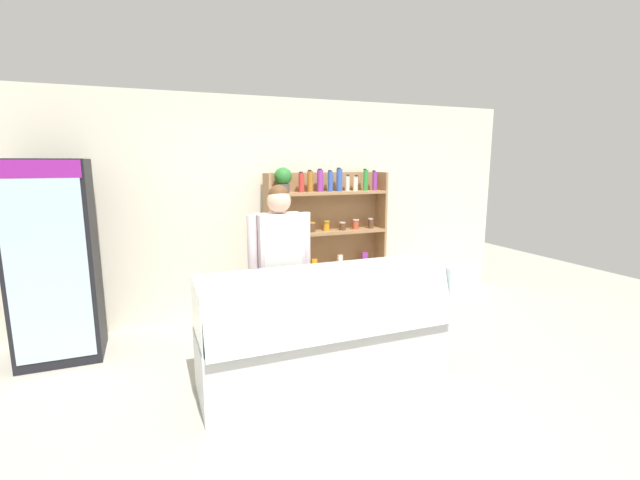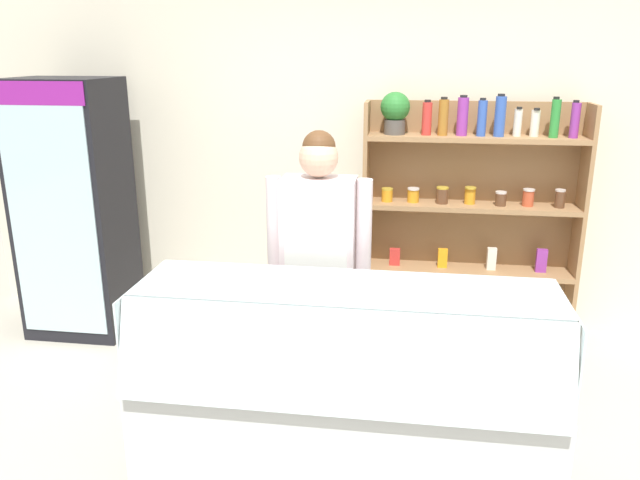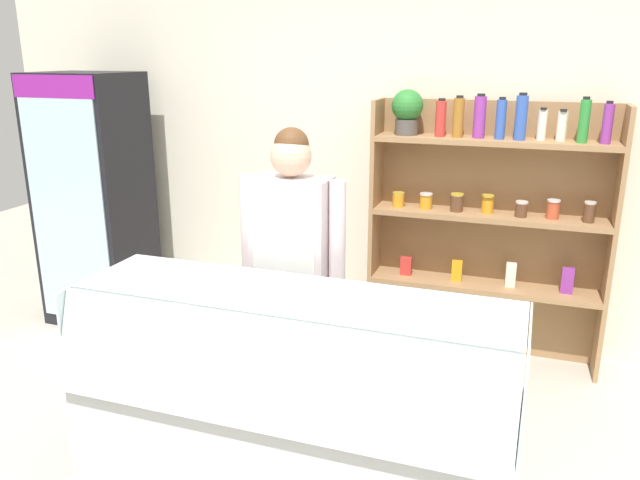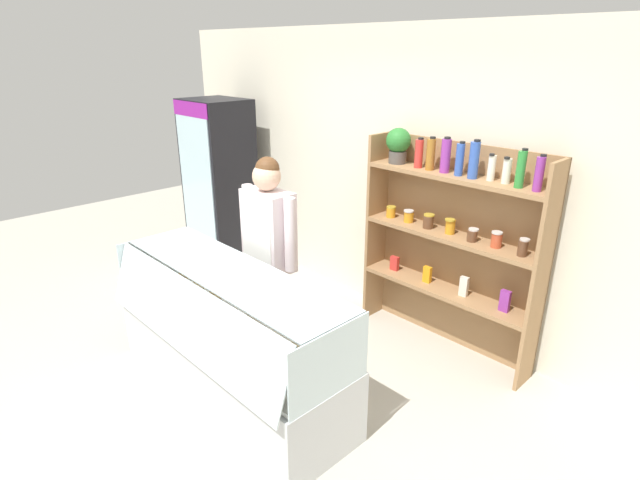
{
  "view_description": "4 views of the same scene",
  "coord_description": "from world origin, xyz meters",
  "views": [
    {
      "loc": [
        -1.49,
        -3.29,
        1.93
      ],
      "look_at": [
        0.09,
        0.65,
        1.15
      ],
      "focal_mm": 24.0,
      "sensor_mm": 36.0,
      "label": 1
    },
    {
      "loc": [
        0.15,
        -2.91,
        2.15
      ],
      "look_at": [
        -0.38,
        0.69,
        1.04
      ],
      "focal_mm": 35.0,
      "sensor_mm": 36.0,
      "label": 2
    },
    {
      "loc": [
        0.88,
        -2.53,
        2.1
      ],
      "look_at": [
        -0.19,
        0.5,
        1.13
      ],
      "focal_mm": 35.0,
      "sensor_mm": 36.0,
      "label": 3
    },
    {
      "loc": [
        2.63,
        -1.77,
        2.49
      ],
      "look_at": [
        0.08,
        0.69,
        1.12
      ],
      "focal_mm": 28.0,
      "sensor_mm": 36.0,
      "label": 4
    }
  ],
  "objects": [
    {
      "name": "ground_plane",
      "position": [
        0.0,
        0.0,
        0.0
      ],
      "size": [
        12.0,
        12.0,
        0.0
      ],
      "primitive_type": "plane",
      "color": "#B7B2A3"
    },
    {
      "name": "back_wall",
      "position": [
        0.0,
        1.95,
        1.35
      ],
      "size": [
        6.8,
        0.1,
        2.7
      ],
      "primitive_type": "cube",
      "color": "silver",
      "rests_on": "ground"
    },
    {
      "name": "drinks_fridge",
      "position": [
        -2.38,
        1.39,
        0.98
      ],
      "size": [
        0.73,
        0.62,
        1.95
      ],
      "color": "black",
      "rests_on": "ground"
    },
    {
      "name": "shelving_unit",
      "position": [
        0.56,
        1.72,
        1.05
      ],
      "size": [
        1.59,
        0.29,
        1.86
      ],
      "color": "#9E754C",
      "rests_on": "ground"
    },
    {
      "name": "deli_display_case",
      "position": [
        -0.15,
        -0.04,
        0.31
      ],
      "size": [
        2.15,
        0.75,
        1.01
      ],
      "color": "silver",
      "rests_on": "ground"
    },
    {
      "name": "shop_clerk",
      "position": [
        -0.37,
        0.54,
        1.02
      ],
      "size": [
        0.62,
        0.25,
        1.72
      ],
      "color": "#4C4233",
      "rests_on": "ground"
    }
  ]
}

